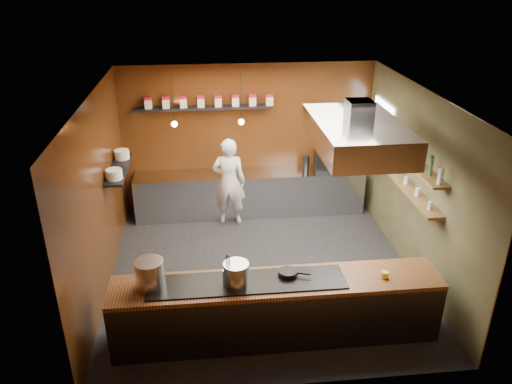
{
  "coord_description": "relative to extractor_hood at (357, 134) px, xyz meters",
  "views": [
    {
      "loc": [
        -0.85,
        -7.01,
        4.76
      ],
      "look_at": [
        -0.07,
        0.4,
        1.29
      ],
      "focal_mm": 35.0,
      "sensor_mm": 36.0,
      "label": 1
    }
  ],
  "objects": [
    {
      "name": "window_pane",
      "position": [
        1.15,
        2.1,
        -0.61
      ],
      "size": [
        0.0,
        1.0,
        1.0
      ],
      "primitive_type": "plane",
      "rotation": [
        1.57,
        0.0,
        -1.57
      ],
      "color": "white",
      "rests_on": "right_wall"
    },
    {
      "name": "espresso_machine",
      "position": [
        0.24,
        2.56,
        -1.39
      ],
      "size": [
        0.49,
        0.47,
        0.44
      ],
      "primitive_type": "cube",
      "rotation": [
        0.0,
        0.0,
        -0.12
      ],
      "color": "black",
      "rests_on": "prep_counter"
    },
    {
      "name": "stockpot_large",
      "position": [
        -2.94,
        -1.16,
        -1.38
      ],
      "size": [
        0.47,
        0.47,
        0.37
      ],
      "primitive_type": "cylinder",
      "rotation": [
        0.0,
        0.0,
        -0.27
      ],
      "color": "silver",
      "rests_on": "pass_counter"
    },
    {
      "name": "pendant_left",
      "position": [
        -2.7,
        2.1,
        -0.35
      ],
      "size": [
        0.1,
        0.1,
        0.95
      ],
      "color": "black",
      "rests_on": "ceiling"
    },
    {
      "name": "back_wall",
      "position": [
        -1.3,
        2.9,
        -1.01
      ],
      "size": [
        5.0,
        0.0,
        5.0
      ],
      "primitive_type": "plane",
      "rotation": [
        1.57,
        0.0,
        0.0
      ],
      "color": "#3F1F0B",
      "rests_on": "ground"
    },
    {
      "name": "butter_jar",
      "position": [
        0.14,
        -1.27,
        -1.54
      ],
      "size": [
        0.12,
        0.12,
        0.09
      ],
      "primitive_type": "cylinder",
      "rotation": [
        0.0,
        0.0,
        -0.19
      ],
      "color": "yellow",
      "rests_on": "pass_counter"
    },
    {
      "name": "utensil_crock",
      "position": [
        -1.94,
        -1.2,
        -1.47
      ],
      "size": [
        0.19,
        0.19,
        0.2
      ],
      "primitive_type": "cylinder",
      "rotation": [
        0.0,
        0.0,
        0.26
      ],
      "color": "silver",
      "rests_on": "pass_counter"
    },
    {
      "name": "prep_counter",
      "position": [
        -1.3,
        2.57,
        -2.06
      ],
      "size": [
        4.6,
        0.65,
        0.9
      ],
      "primitive_type": "cube",
      "color": "silver",
      "rests_on": "floor"
    },
    {
      "name": "bottles",
      "position": [
        1.04,
        0.7,
        -0.45
      ],
      "size": [
        0.06,
        2.66,
        0.24
      ],
      "color": "silver",
      "rests_on": "bottle_shelf_upper"
    },
    {
      "name": "chef",
      "position": [
        -1.74,
        2.21,
        -1.63
      ],
      "size": [
        0.7,
        0.52,
        1.75
      ],
      "primitive_type": "imported",
      "rotation": [
        0.0,
        0.0,
        2.98
      ],
      "color": "white",
      "rests_on": "floor"
    },
    {
      "name": "right_wall",
      "position": [
        1.2,
        0.4,
        -1.01
      ],
      "size": [
        0.0,
        5.0,
        5.0
      ],
      "primitive_type": "plane",
      "rotation": [
        1.57,
        0.0,
        -1.57
      ],
      "color": "#413E25",
      "rests_on": "ground"
    },
    {
      "name": "ceiling",
      "position": [
        -1.3,
        0.4,
        0.49
      ],
      "size": [
        5.0,
        5.0,
        0.0
      ],
      "primitive_type": "plane",
      "rotation": [
        3.14,
        0.0,
        0.0
      ],
      "color": "silver",
      "rests_on": "back_wall"
    },
    {
      "name": "stockpot_small",
      "position": [
        -1.84,
        -1.24,
        -1.41
      ],
      "size": [
        0.41,
        0.41,
        0.31
      ],
      "primitive_type": "cylinder",
      "rotation": [
        0.0,
        0.0,
        0.26
      ],
      "color": "silver",
      "rests_on": "pass_counter"
    },
    {
      "name": "pass_counter",
      "position": [
        -1.3,
        -1.2,
        -2.04
      ],
      "size": [
        4.4,
        0.72,
        0.94
      ],
      "color": "#38383D",
      "rests_on": "floor"
    },
    {
      "name": "frying_pan",
      "position": [
        -1.14,
        -1.11,
        -1.53
      ],
      "size": [
        0.43,
        0.27,
        0.07
      ],
      "color": "black",
      "rests_on": "pass_counter"
    },
    {
      "name": "storage_tins",
      "position": [
        -2.05,
        2.76,
        -0.17
      ],
      "size": [
        2.43,
        0.13,
        0.22
      ],
      "color": "beige",
      "rests_on": "tin_shelf"
    },
    {
      "name": "extractor_hood",
      "position": [
        0.0,
        0.0,
        0.0
      ],
      "size": [
        1.2,
        2.0,
        0.72
      ],
      "color": "#38383D",
      "rests_on": "ceiling"
    },
    {
      "name": "wine_glasses",
      "position": [
        1.04,
        0.7,
        -0.97
      ],
      "size": [
        0.07,
        2.37,
        0.13
      ],
      "color": "silver",
      "rests_on": "bottle_shelf_lower"
    },
    {
      "name": "pendant_right",
      "position": [
        -1.5,
        2.1,
        -0.35
      ],
      "size": [
        0.1,
        0.1,
        0.95
      ],
      "color": "black",
      "rests_on": "ceiling"
    },
    {
      "name": "bottle_shelf_lower",
      "position": [
        1.04,
        0.7,
        -1.06
      ],
      "size": [
        0.26,
        2.8,
        0.04
      ],
      "primitive_type": "cube",
      "color": "brown",
      "rests_on": "right_wall"
    },
    {
      "name": "bottle_shelf_upper",
      "position": [
        1.04,
        0.7,
        -0.59
      ],
      "size": [
        0.26,
        2.8,
        0.04
      ],
      "primitive_type": "cube",
      "color": "brown",
      "rests_on": "right_wall"
    },
    {
      "name": "floor",
      "position": [
        -1.3,
        0.4,
        -2.51
      ],
      "size": [
        5.0,
        5.0,
        0.0
      ],
      "primitive_type": "plane",
      "color": "black",
      "rests_on": "ground"
    },
    {
      "name": "left_wall",
      "position": [
        -3.8,
        0.4,
        -1.01
      ],
      "size": [
        0.0,
        5.0,
        5.0
      ],
      "primitive_type": "plane",
      "rotation": [
        1.57,
        0.0,
        1.57
      ],
      "color": "#3F1F0B",
      "rests_on": "ground"
    },
    {
      "name": "plate_shelf",
      "position": [
        -3.64,
        1.4,
        -0.96
      ],
      "size": [
        0.3,
        1.4,
        0.04
      ],
      "primitive_type": "cube",
      "color": "black",
      "rests_on": "left_wall"
    },
    {
      "name": "tin_shelf",
      "position": [
        -2.2,
        2.76,
        -0.31
      ],
      "size": [
        2.6,
        0.26,
        0.04
      ],
      "primitive_type": "cube",
      "color": "black",
      "rests_on": "back_wall"
    },
    {
      "name": "plate_stacks",
      "position": [
        -3.64,
        1.4,
        -0.86
      ],
      "size": [
        0.26,
        1.16,
        0.16
      ],
      "color": "white",
      "rests_on": "plate_shelf"
    }
  ]
}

